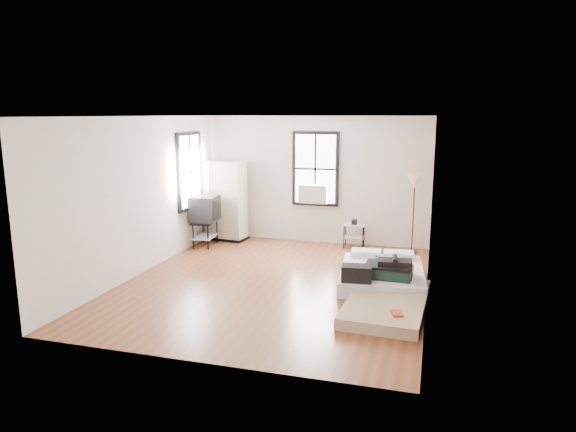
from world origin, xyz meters
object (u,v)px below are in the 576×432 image
(wardrobe, at_px, (226,201))
(floor_lamp, at_px, (415,185))
(tv_stand, at_px, (205,210))
(mattress_main, at_px, (381,274))
(side_table, at_px, (354,229))
(mattress_bare, at_px, (387,295))

(wardrobe, relative_size, floor_lamp, 1.08)
(floor_lamp, bearing_deg, tv_stand, -171.32)
(mattress_main, bearing_deg, wardrobe, 144.20)
(side_table, height_order, tv_stand, tv_stand)
(side_table, height_order, floor_lamp, floor_lamp)
(floor_lamp, bearing_deg, mattress_bare, -93.94)
(side_table, xyz_separation_m, floor_lamp, (1.22, -0.09, 1.01))
(mattress_bare, xyz_separation_m, tv_stand, (-4.15, 2.46, 0.66))
(wardrobe, distance_m, side_table, 2.97)
(wardrobe, xyz_separation_m, tv_stand, (-0.21, -0.68, -0.10))
(floor_lamp, relative_size, tv_stand, 1.50)
(mattress_bare, bearing_deg, mattress_main, 104.15)
(mattress_bare, height_order, side_table, side_table)
(mattress_bare, xyz_separation_m, wardrobe, (-3.93, 3.15, 0.76))
(mattress_main, xyz_separation_m, wardrobe, (-3.75, 2.18, 0.73))
(wardrobe, xyz_separation_m, floor_lamp, (4.15, -0.02, 0.52))
(floor_lamp, bearing_deg, wardrobe, 179.75)
(floor_lamp, bearing_deg, mattress_main, -100.54)
(mattress_main, bearing_deg, tv_stand, 153.71)
(tv_stand, bearing_deg, mattress_main, -27.33)
(side_table, bearing_deg, floor_lamp, -4.13)
(wardrobe, bearing_deg, tv_stand, -100.97)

